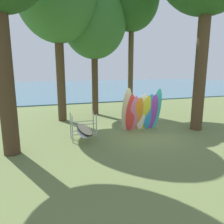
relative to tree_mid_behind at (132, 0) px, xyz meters
name	(u,v)px	position (x,y,z in m)	size (l,w,h in m)	color
ground_plane	(142,135)	(-1.56, -5.23, -7.82)	(80.00, 80.00, 0.00)	olive
lake_water	(69,87)	(-1.56, 23.16, -7.77)	(80.00, 36.00, 0.10)	#477084
tree_mid_behind	(132,0)	(0.00, 0.00, 0.00)	(3.70, 3.70, 10.02)	brown
tree_far_right_back	(94,22)	(-2.58, 0.34, -1.47)	(4.34, 4.34, 8.89)	#4C3823
leaning_board_pile	(142,112)	(-1.29, -4.55, -6.80)	(2.30, 0.75, 2.34)	#C6B289
board_storage_rack	(84,130)	(-4.47, -4.96, -7.35)	(1.15, 2.13, 1.25)	#9EA0A5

